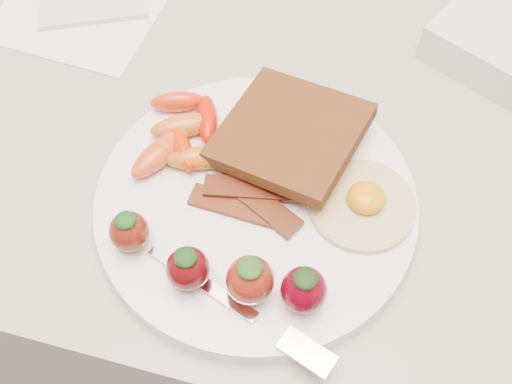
# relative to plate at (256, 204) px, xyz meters

# --- Properties ---
(counter) EXTENTS (2.00, 0.60, 0.90)m
(counter) POSITION_rel_plate_xyz_m (-0.01, 0.14, -0.46)
(counter) COLOR gray
(counter) RESTS_ON ground
(plate) EXTENTS (0.27, 0.27, 0.02)m
(plate) POSITION_rel_plate_xyz_m (0.00, 0.00, 0.00)
(plate) COLOR white
(plate) RESTS_ON counter
(toast_lower) EXTENTS (0.11, 0.11, 0.01)m
(toast_lower) POSITION_rel_plate_xyz_m (0.01, 0.06, 0.02)
(toast_lower) COLOR #4F1D07
(toast_lower) RESTS_ON plate
(toast_upper) EXTENTS (0.14, 0.14, 0.03)m
(toast_upper) POSITION_rel_plate_xyz_m (0.01, 0.06, 0.03)
(toast_upper) COLOR #4C1F0E
(toast_upper) RESTS_ON toast_lower
(fried_egg) EXTENTS (0.10, 0.10, 0.02)m
(fried_egg) POSITION_rel_plate_xyz_m (0.09, 0.02, 0.01)
(fried_egg) COLOR #EEE9BE
(fried_egg) RESTS_ON plate
(bacon_strips) EXTENTS (0.10, 0.06, 0.01)m
(bacon_strips) POSITION_rel_plate_xyz_m (-0.00, -0.00, 0.01)
(bacon_strips) COLOR #480F0C
(bacon_strips) RESTS_ON plate
(baby_carrots) EXTENTS (0.10, 0.11, 0.02)m
(baby_carrots) POSITION_rel_plate_xyz_m (-0.08, 0.04, 0.02)
(baby_carrots) COLOR #B85B16
(baby_carrots) RESTS_ON plate
(strawberries) EXTENTS (0.17, 0.05, 0.04)m
(strawberries) POSITION_rel_plate_xyz_m (-0.00, -0.08, 0.03)
(strawberries) COLOR #5F170B
(strawberries) RESTS_ON plate
(fork) EXTENTS (0.16, 0.07, 0.00)m
(fork) POSITION_rel_plate_xyz_m (0.02, -0.10, 0.01)
(fork) COLOR silver
(fork) RESTS_ON plate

